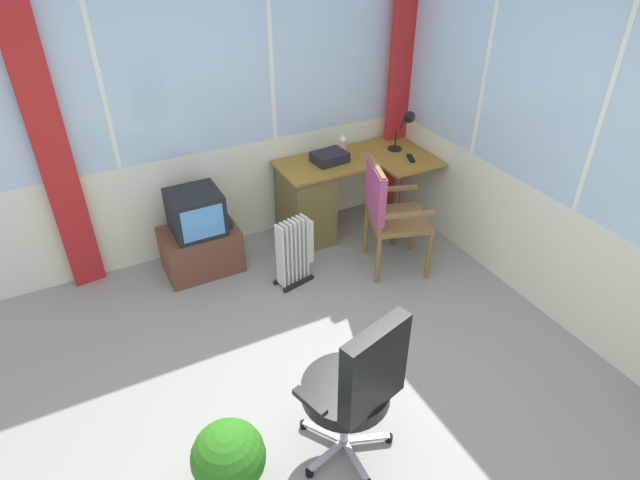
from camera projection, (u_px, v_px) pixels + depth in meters
ground at (316, 410)px, 3.49m from camera, size 5.06×5.28×0.06m
north_window_panel at (194, 103)px, 4.33m from camera, size 4.06×0.07×2.73m
east_window_panel at (594, 153)px, 3.51m from camera, size 0.07×4.28×2.73m
curtain_north_left at (48, 136)px, 3.87m from camera, size 0.25×0.09×2.63m
curtain_corner at (400, 80)px, 4.99m from camera, size 0.25×0.10×2.63m
desk at (314, 199)px, 4.96m from camera, size 1.41×0.80×0.74m
desk_lamp at (407, 125)px, 4.92m from camera, size 0.24×0.20×0.38m
tv_remote at (411, 158)px, 4.88m from camera, size 0.10×0.16×0.02m
spray_bottle at (343, 145)px, 4.90m from camera, size 0.06×0.06×0.22m
paper_tray at (330, 157)px, 4.82m from camera, size 0.32×0.26×0.09m
wooden_armchair at (385, 205)px, 4.42m from camera, size 0.61×0.60×0.99m
office_chair at (357, 384)px, 2.84m from camera, size 0.63×0.56×1.08m
tv_on_stand at (200, 236)px, 4.55m from camera, size 0.64×0.45×0.76m
space_heater at (295, 251)px, 4.43m from camera, size 0.37×0.24×0.61m
potted_plant at (229, 460)px, 2.87m from camera, size 0.41×0.41×0.48m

